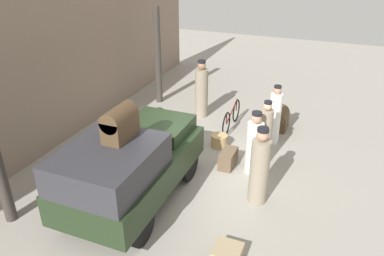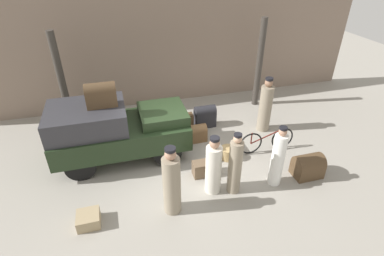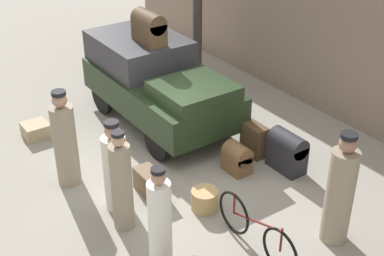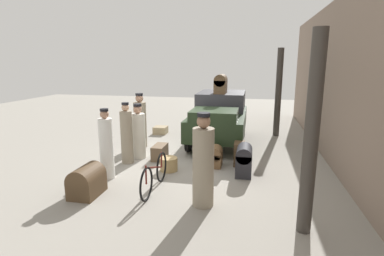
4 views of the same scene
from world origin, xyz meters
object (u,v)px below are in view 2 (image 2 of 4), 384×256
Objects in this scene: bicycle at (267,141)px; conductor_in_dark_uniform at (235,166)px; trunk_large_brown at (185,123)px; suitcase_small_leather at (308,166)px; porter_carrying_trunk at (278,158)px; trunk_barrel_dark at (198,133)px; suitcase_black_upright at (205,116)px; porter_with_bicycle at (213,168)px; wicker_basket at (228,153)px; porter_lifting_near_truck at (265,107)px; trunk_wicker_pale at (205,168)px; trunk_on_truck_roof at (101,94)px; porter_standing_middle at (172,183)px; suitcase_tan_flat at (89,219)px; truck at (115,128)px.

bicycle is 1.03× the size of conductor_in_dark_uniform.
conductor_in_dark_uniform is 3.17m from trunk_large_brown.
suitcase_small_leather is at bearing 0.25° from conductor_in_dark_uniform.
porter_carrying_trunk is 2.86m from trunk_barrel_dark.
porter_with_bicycle is at bearing -104.08° from suitcase_black_upright.
suitcase_small_leather is at bearing -2.99° from porter_with_bicycle.
porter_with_bicycle is (-0.88, -1.16, 0.56)m from wicker_basket.
conductor_in_dark_uniform is (-2.11, -2.51, -0.06)m from porter_lifting_near_truck.
trunk_on_truck_roof reaches higher than trunk_wicker_pale.
porter_standing_middle is at bearing -161.45° from porter_with_bicycle.
suitcase_tan_flat is at bearing 177.45° from porter_standing_middle.
conductor_in_dark_uniform is at bearing -57.64° from trunk_wicker_pale.
truck is 4.83m from porter_lifting_near_truck.
truck is at bearing 71.15° from suitcase_tan_flat.
bicycle is 1.09× the size of porter_with_bicycle.
suitcase_small_leather is at bearing -24.00° from trunk_on_truck_roof.
suitcase_black_upright is (2.99, 0.97, -0.56)m from truck.
trunk_barrel_dark is at bearing 133.84° from suitcase_small_leather.
conductor_in_dark_uniform reaches higher than trunk_wicker_pale.
trunk_large_brown is 0.80× the size of trunk_on_truck_roof.
porter_carrying_trunk is 3.43× the size of suitcase_tan_flat.
truck is at bearing 140.06° from conductor_in_dark_uniform.
trunk_on_truck_roof is (-5.05, -0.23, 1.20)m from porter_lifting_near_truck.
porter_with_bicycle is (1.13, 0.38, -0.09)m from porter_standing_middle.
trunk_on_truck_roof reaches higher than truck.
trunk_barrel_dark is (-0.20, 2.46, -0.51)m from conductor_in_dark_uniform.
porter_standing_middle is at bearing -138.01° from trunk_wicker_pale.
suitcase_tan_flat is 5.70m from suitcase_small_leather.
truck is 2.09× the size of porter_standing_middle.
porter_carrying_trunk is at bearing -30.66° from truck.
suitcase_small_leather is (2.65, -0.78, 0.10)m from trunk_wicker_pale.
porter_carrying_trunk is 2.54× the size of trunk_wicker_pale.
porter_carrying_trunk is at bearing -178.43° from suitcase_small_leather.
porter_carrying_trunk is at bearing -62.44° from trunk_large_brown.
conductor_in_dark_uniform is 2.52m from trunk_barrel_dark.
porter_lifting_near_truck is 3.31× the size of trunk_barrel_dark.
porter_standing_middle reaches higher than porter_carrying_trunk.
suitcase_black_upright is (1.90, 3.48, -0.42)m from porter_standing_middle.
truck is 8.18× the size of wicker_basket.
conductor_in_dark_uniform is 2.23× the size of suitcase_black_upright.
suitcase_small_leather reaches higher than suitcase_tan_flat.
trunk_large_brown is (-2.63, 3.09, 0.01)m from suitcase_small_leather.
trunk_wicker_pale reaches higher than suitcase_tan_flat.
suitcase_tan_flat is (-5.16, -1.49, -0.22)m from bicycle.
suitcase_small_leather reaches higher than trunk_wicker_pale.
truck reaches higher than suitcase_black_upright.
truck is at bearing 167.85° from bicycle.
trunk_barrel_dark is at bearing 82.39° from porter_with_bicycle.
conductor_in_dark_uniform is 3.42× the size of suitcase_tan_flat.
suitcase_black_upright is at bearing 158.15° from porter_lifting_near_truck.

